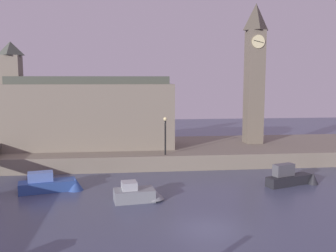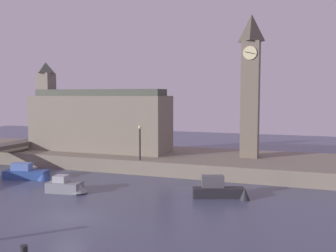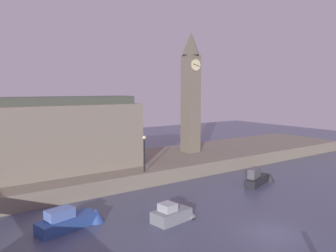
# 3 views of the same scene
# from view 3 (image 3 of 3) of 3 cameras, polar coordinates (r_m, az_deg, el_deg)

# --- Properties ---
(ground_plane) EXTENTS (120.00, 120.00, 0.00)m
(ground_plane) POSITION_cam_3_polar(r_m,az_deg,el_deg) (25.15, 16.97, -16.96)
(ground_plane) COLOR #474C66
(far_embankment) EXTENTS (70.00, 12.00, 1.50)m
(far_embankment) POSITION_cam_3_polar(r_m,az_deg,el_deg) (39.71, -6.62, -6.98)
(far_embankment) COLOR slate
(far_embankment) RESTS_ON ground
(clock_tower) EXTENTS (2.07, 2.13, 15.57)m
(clock_tower) POSITION_cam_3_polar(r_m,az_deg,el_deg) (44.45, 3.86, 5.89)
(clock_tower) COLOR #6B6051
(clock_tower) RESTS_ON far_embankment
(parliament_hall) EXTENTS (17.57, 5.24, 11.08)m
(parliament_hall) POSITION_cam_3_polar(r_m,az_deg,el_deg) (35.07, -19.39, -1.61)
(parliament_hall) COLOR slate
(parliament_hall) RESTS_ON far_embankment
(streetlamp) EXTENTS (0.36, 0.36, 3.67)m
(streetlamp) POSITION_cam_3_polar(r_m,az_deg,el_deg) (34.05, -4.01, -3.91)
(streetlamp) COLOR black
(streetlamp) RESTS_ON far_embankment
(boat_tour_blue) EXTENTS (5.23, 2.45, 1.63)m
(boat_tour_blue) POSITION_cam_3_polar(r_m,az_deg,el_deg) (25.83, -15.70, -14.97)
(boat_tour_blue) COLOR #2D4C93
(boat_tour_blue) RESTS_ON ground
(boat_barge_dark) EXTENTS (4.88, 2.41, 1.88)m
(boat_barge_dark) POSITION_cam_3_polar(r_m,az_deg,el_deg) (36.56, 15.02, -8.53)
(boat_barge_dark) COLOR #232328
(boat_barge_dark) RESTS_ON ground
(boat_cruiser_grey) EXTENTS (3.79, 1.97, 1.45)m
(boat_cruiser_grey) POSITION_cam_3_polar(r_m,az_deg,el_deg) (26.14, 1.13, -14.52)
(boat_cruiser_grey) COLOR gray
(boat_cruiser_grey) RESTS_ON ground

